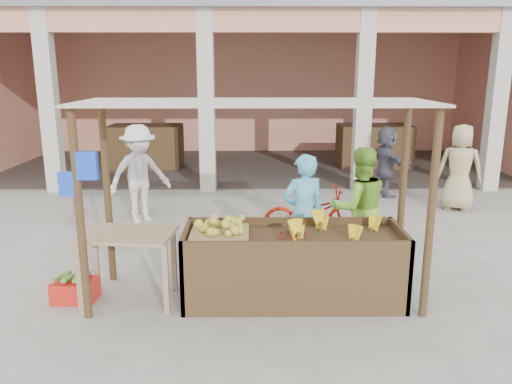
{
  "coord_description": "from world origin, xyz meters",
  "views": [
    {
      "loc": [
        0.0,
        -5.62,
        2.73
      ],
      "look_at": [
        0.06,
        1.2,
        1.05
      ],
      "focal_mm": 35.0,
      "sensor_mm": 36.0,
      "label": 1
    }
  ],
  "objects_px": {
    "side_table": "(128,244)",
    "vendor_blue": "(303,209)",
    "red_crate": "(75,290)",
    "vendor_green": "(359,205)",
    "motorcycle": "(311,212)",
    "fruit_stall": "(293,268)"
  },
  "relations": [
    {
      "from": "side_table",
      "to": "vendor_blue",
      "type": "relative_size",
      "value": 0.65
    },
    {
      "from": "side_table",
      "to": "red_crate",
      "type": "distance_m",
      "value": 0.9
    },
    {
      "from": "vendor_blue",
      "to": "vendor_green",
      "type": "xyz_separation_m",
      "value": [
        0.79,
        0.14,
        0.02
      ]
    },
    {
      "from": "vendor_blue",
      "to": "motorcycle",
      "type": "bearing_deg",
      "value": -117.43
    },
    {
      "from": "fruit_stall",
      "to": "red_crate",
      "type": "xyz_separation_m",
      "value": [
        -2.64,
        -0.03,
        -0.27
      ]
    },
    {
      "from": "red_crate",
      "to": "vendor_green",
      "type": "relative_size",
      "value": 0.28
    },
    {
      "from": "vendor_blue",
      "to": "motorcycle",
      "type": "xyz_separation_m",
      "value": [
        0.28,
        1.38,
        -0.44
      ]
    },
    {
      "from": "vendor_blue",
      "to": "vendor_green",
      "type": "height_order",
      "value": "vendor_green"
    },
    {
      "from": "vendor_green",
      "to": "motorcycle",
      "type": "distance_m",
      "value": 1.41
    },
    {
      "from": "vendor_green",
      "to": "fruit_stall",
      "type": "bearing_deg",
      "value": 37.24
    },
    {
      "from": "side_table",
      "to": "motorcycle",
      "type": "relative_size",
      "value": 0.68
    },
    {
      "from": "fruit_stall",
      "to": "side_table",
      "type": "distance_m",
      "value": 1.99
    },
    {
      "from": "red_crate",
      "to": "motorcycle",
      "type": "relative_size",
      "value": 0.3
    },
    {
      "from": "red_crate",
      "to": "side_table",
      "type": "bearing_deg",
      "value": 1.78
    },
    {
      "from": "vendor_blue",
      "to": "red_crate",
      "type": "bearing_deg",
      "value": 2.26
    },
    {
      "from": "red_crate",
      "to": "vendor_green",
      "type": "distance_m",
      "value": 3.87
    },
    {
      "from": "vendor_blue",
      "to": "vendor_green",
      "type": "bearing_deg",
      "value": 174.24
    },
    {
      "from": "fruit_stall",
      "to": "side_table",
      "type": "xyz_separation_m",
      "value": [
        -1.96,
        -0.05,
        0.33
      ]
    },
    {
      "from": "fruit_stall",
      "to": "vendor_green",
      "type": "height_order",
      "value": "vendor_green"
    },
    {
      "from": "red_crate",
      "to": "fruit_stall",
      "type": "bearing_deg",
      "value": 4.25
    },
    {
      "from": "side_table",
      "to": "vendor_blue",
      "type": "distance_m",
      "value": 2.37
    },
    {
      "from": "red_crate",
      "to": "vendor_blue",
      "type": "xyz_separation_m",
      "value": [
        2.84,
        0.93,
        0.75
      ]
    }
  ]
}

